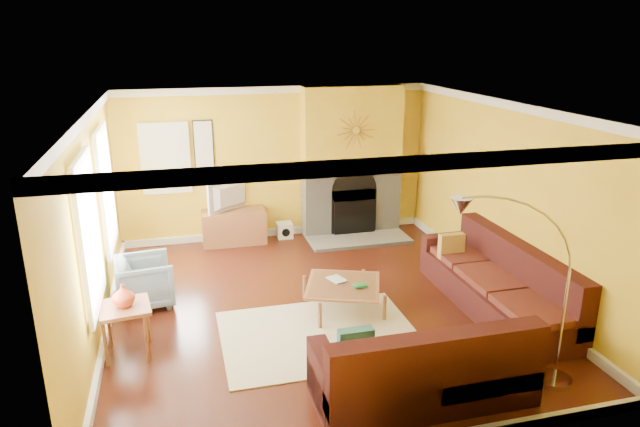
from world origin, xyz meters
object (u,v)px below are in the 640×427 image
object	(u,v)px
armchair	(145,282)
side_table	(127,330)
media_console	(234,227)
sectional_sofa	(422,298)
arc_lamp	(516,298)
coffee_table	(343,297)

from	to	relation	value
armchair	side_table	world-z (taller)	armchair
media_console	side_table	size ratio (longest dim) A/B	1.80
sectional_sofa	media_console	distance (m)	4.19
armchair	arc_lamp	size ratio (longest dim) A/B	0.35
media_console	side_table	distance (m)	3.73
coffee_table	armchair	world-z (taller)	armchair
arc_lamp	side_table	bearing A→B (deg)	155.59
side_table	coffee_table	bearing A→B (deg)	8.90
media_console	armchair	size ratio (longest dim) A/B	1.47
sectional_sofa	side_table	size ratio (longest dim) A/B	5.68
coffee_table	armchair	distance (m)	2.71
sectional_sofa	media_console	world-z (taller)	sectional_sofa
media_console	arc_lamp	distance (m)	5.65
coffee_table	side_table	distance (m)	2.77
coffee_table	arc_lamp	world-z (taller)	arc_lamp
sectional_sofa	armchair	xyz separation A→B (m)	(-3.36, 1.61, -0.11)
armchair	sectional_sofa	bearing A→B (deg)	-122.40
sectional_sofa	side_table	world-z (taller)	sectional_sofa
media_console	armchair	xyz separation A→B (m)	(-1.45, -2.11, 0.04)
coffee_table	sectional_sofa	bearing A→B (deg)	-45.10
media_console	armchair	distance (m)	2.56
coffee_table	side_table	world-z (taller)	side_table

